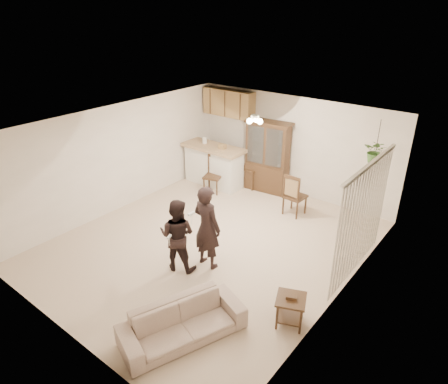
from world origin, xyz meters
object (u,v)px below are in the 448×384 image
Objects in this scene: china_hutch at (267,157)px; chair_hutch_left at (252,174)px; child at (177,237)px; sofa at (182,318)px; adult at (207,223)px; chair_bar at (213,182)px; chair_hutch_right at (295,203)px; side_table at (290,310)px.

chair_hutch_left is (-0.42, -0.03, -0.58)m from china_hutch.
sofa is at bearing 115.17° from child.
adult reaches higher than chair_bar.
chair_hutch_left is at bearing 38.61° from chair_bar.
chair_bar is (-2.88, 4.17, -0.09)m from sofa.
adult is 0.97× the size of china_hutch.
chair_hutch_right is at bearing -93.63° from adult.
child is at bearing 50.85° from adult.
adult is at bearing -81.41° from china_hutch.
adult is at bearing -57.30° from chair_hutch_left.
chair_hutch_left is (-1.38, 3.49, -0.57)m from adult.
chair_hutch_left is 1.16× the size of chair_hutch_right.
sofa is at bearing -132.23° from side_table.
china_hutch is 0.72m from chair_hutch_left.
chair_hutch_right is at bearing -122.57° from child.
child reaches higher than chair_bar.
chair_hutch_right is (0.66, 3.20, -0.39)m from child.
chair_bar reaches higher than side_table.
sofa is 1.01× the size of china_hutch.
chair_hutch_right is at bearing -11.50° from chair_hutch_left.
chair_bar is at bearing 55.68° from sofa.
china_hutch is at bearing -102.40° from child.
adult is at bearing -152.51° from child.
chair_hutch_left reaches higher than chair_bar.
side_table is (2.00, -0.40, -0.65)m from adult.
chair_hutch_left is at bearing -96.36° from child.
chair_hutch_left reaches higher than side_table.
adult is 3.09× the size of side_table.
side_table is 4.96m from chair_bar.
side_table is 0.57× the size of chair_hutch_right.
chair_hutch_left is (-1.02, 3.90, -0.34)m from child.
chair_hutch_right reaches higher than sofa.
chair_bar is at bearing -49.72° from adult.
adult is 2.14m from side_table.
adult is 3.65m from china_hutch.
china_hutch reaches higher than chair_hutch_left.
chair_bar is 2.29m from chair_hutch_right.
adult reaches higher than sofa.
child is 4.05m from chair_hutch_left.
adult is at bearing 87.26° from chair_hutch_right.
chair_hutch_right reaches higher than side_table.
sofa is 1.92m from adult.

